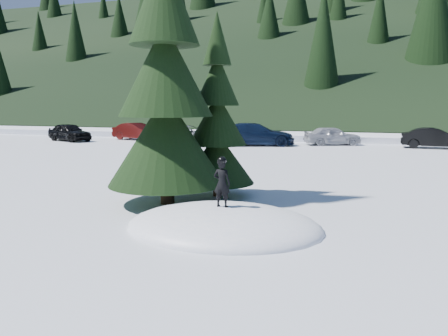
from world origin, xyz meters
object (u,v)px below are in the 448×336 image
(car_2, at_px, (189,135))
(car_4, at_px, (332,136))
(child_skier, at_px, (222,183))
(car_3, at_px, (255,134))
(car_0, at_px, (69,132))
(car_5, at_px, (434,138))
(spruce_short, at_px, (217,126))
(spruce_tall, at_px, (165,82))
(car_1, at_px, (137,131))

(car_2, relative_size, car_4, 1.27)
(child_skier, relative_size, car_3, 0.21)
(car_0, height_order, car_4, car_0)
(car_4, distance_m, car_5, 6.10)
(spruce_short, distance_m, car_3, 15.72)
(car_4, bearing_deg, car_3, 89.41)
(car_0, bearing_deg, spruce_tall, -115.50)
(spruce_short, bearing_deg, car_5, 63.72)
(spruce_short, bearing_deg, car_3, 99.13)
(spruce_short, distance_m, car_0, 21.86)
(car_1, bearing_deg, car_3, -86.96)
(car_0, bearing_deg, car_5, -63.49)
(spruce_tall, bearing_deg, car_3, 95.03)
(car_0, xyz_separation_m, car_4, (18.43, 2.64, -0.03))
(child_skier, bearing_deg, car_2, -62.36)
(car_2, bearing_deg, car_0, 87.49)
(spruce_tall, distance_m, car_0, 22.24)
(child_skier, height_order, car_2, child_skier)
(spruce_short, relative_size, car_0, 1.41)
(car_2, bearing_deg, car_5, -84.22)
(car_1, relative_size, car_3, 0.76)
(car_3, distance_m, car_5, 10.96)
(spruce_tall, relative_size, car_5, 2.25)
(car_5, bearing_deg, child_skier, 164.54)
(car_3, distance_m, car_4, 5.11)
(spruce_short, height_order, car_1, spruce_short)
(car_4, bearing_deg, car_0, 76.43)
(spruce_tall, bearing_deg, car_5, 62.95)
(spruce_short, distance_m, car_1, 20.84)
(car_2, xyz_separation_m, car_3, (4.36, 0.77, 0.09))
(car_1, height_order, car_4, car_1)
(spruce_short, relative_size, car_4, 1.47)
(child_skier, relative_size, car_5, 0.28)
(spruce_short, relative_size, car_3, 1.06)
(car_0, height_order, car_3, car_3)
(car_2, relative_size, car_3, 0.91)
(child_skier, xyz_separation_m, car_5, (7.22, 20.13, -0.38))
(car_0, xyz_separation_m, car_2, (9.30, 0.03, -0.01))
(car_2, bearing_deg, spruce_short, -157.69)
(car_3, bearing_deg, car_2, 83.21)
(spruce_tall, xyz_separation_m, child_skier, (2.15, -1.78, -2.31))
(child_skier, bearing_deg, car_5, -106.21)
(car_0, relative_size, car_5, 1.00)
(spruce_short, height_order, car_5, spruce_short)
(child_skier, bearing_deg, car_3, -75.44)
(car_4, bearing_deg, spruce_short, 150.77)
(spruce_tall, xyz_separation_m, car_1, (-10.96, 18.41, -2.69))
(car_1, height_order, car_5, car_1)
(spruce_short, xyz_separation_m, car_1, (-11.96, 17.01, -1.47))
(spruce_short, xyz_separation_m, car_5, (8.37, 16.96, -1.47))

